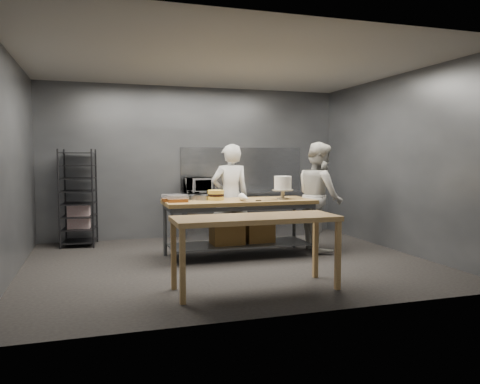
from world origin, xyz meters
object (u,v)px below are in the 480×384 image
(near_counter, at_px, (256,223))
(speed_rack, at_px, (78,199))
(chef_right, at_px, (320,196))
(frosted_cake_stand, at_px, (283,184))
(layer_cake, at_px, (216,195))
(work_table, at_px, (240,221))
(chef_behind, at_px, (230,197))
(microwave, at_px, (199,185))

(near_counter, bearing_deg, speed_rack, 120.49)
(chef_right, distance_m, frosted_cake_stand, 0.80)
(near_counter, bearing_deg, layer_cake, 89.93)
(work_table, bearing_deg, chef_behind, 87.22)
(near_counter, bearing_deg, chef_right, 46.56)
(near_counter, bearing_deg, frosted_cake_stand, 58.56)
(near_counter, xyz_separation_m, chef_behind, (0.41, 2.54, 0.10))
(speed_rack, height_order, microwave, speed_rack)
(chef_right, bearing_deg, frosted_cake_stand, 108.90)
(near_counter, distance_m, frosted_cake_stand, 2.11)
(speed_rack, distance_m, microwave, 2.24)
(work_table, bearing_deg, layer_cake, 170.86)
(frosted_cake_stand, relative_size, layer_cake, 1.45)
(work_table, height_order, chef_right, chef_right)
(near_counter, relative_size, frosted_cake_stand, 5.31)
(speed_rack, height_order, layer_cake, speed_rack)
(near_counter, relative_size, chef_right, 1.07)
(chef_behind, relative_size, layer_cake, 7.04)
(work_table, bearing_deg, near_counter, -101.49)
(chef_right, bearing_deg, work_table, 99.04)
(near_counter, height_order, speed_rack, speed_rack)
(work_table, xyz_separation_m, near_counter, (-0.38, -1.88, 0.24))
(work_table, height_order, layer_cake, layer_cake)
(microwave, bearing_deg, speed_rack, -177.95)
(speed_rack, bearing_deg, layer_cake, -38.17)
(speed_rack, height_order, frosted_cake_stand, speed_rack)
(work_table, bearing_deg, microwave, 98.70)
(chef_behind, bearing_deg, speed_rack, -21.67)
(speed_rack, bearing_deg, microwave, 2.05)
(near_counter, bearing_deg, work_table, 78.51)
(speed_rack, relative_size, chef_right, 0.94)
(microwave, bearing_deg, near_counter, -91.61)
(speed_rack, bearing_deg, chef_right, -22.87)
(work_table, distance_m, frosted_cake_stand, 0.92)
(work_table, distance_m, microwave, 1.90)
(frosted_cake_stand, bearing_deg, speed_rack, 150.25)
(microwave, distance_m, frosted_cake_stand, 2.16)
(work_table, height_order, chef_behind, chef_behind)
(work_table, height_order, frosted_cake_stand, frosted_cake_stand)
(near_counter, distance_m, layer_cake, 1.95)
(chef_right, distance_m, microwave, 2.47)
(work_table, distance_m, layer_cake, 0.58)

